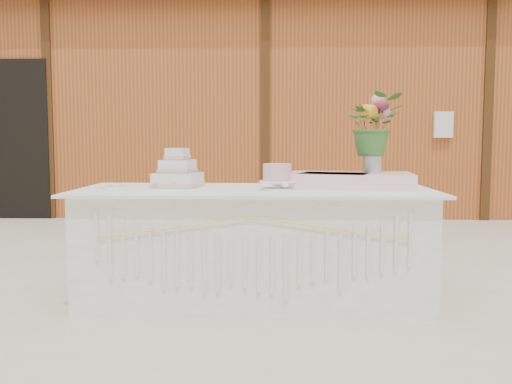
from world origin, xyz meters
TOP-DOWN VIEW (x-y plane):
  - ground at (0.00, 0.00)m, footprint 80.00×80.00m
  - barn at (-0.01, 5.99)m, footprint 12.60×4.60m
  - cake_table at (0.00, -0.00)m, footprint 2.40×1.00m
  - wedding_cake at (-0.54, 0.12)m, footprint 0.35×0.35m
  - pink_cake_stand at (0.15, -0.09)m, footprint 0.24×0.24m
  - satin_runner at (0.66, 0.09)m, footprint 0.87×0.56m
  - flower_vase at (0.81, 0.09)m, footprint 0.12×0.12m
  - bouquet at (0.81, 0.09)m, footprint 0.42×0.37m
  - loose_flowers at (-0.99, 0.04)m, footprint 0.14×0.31m

SIDE VIEW (x-z plane):
  - ground at x=0.00m, z-range 0.00..0.00m
  - cake_table at x=0.00m, z-range 0.00..0.77m
  - loose_flowers at x=-0.99m, z-range 0.77..0.79m
  - satin_runner at x=0.66m, z-range 0.77..0.87m
  - wedding_cake at x=-0.54m, z-range 0.73..1.00m
  - pink_cake_stand at x=0.15m, z-range 0.78..0.95m
  - flower_vase at x=0.81m, z-range 0.87..1.04m
  - bouquet at x=0.81m, z-range 1.04..1.47m
  - barn at x=-0.01m, z-range 0.03..3.33m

